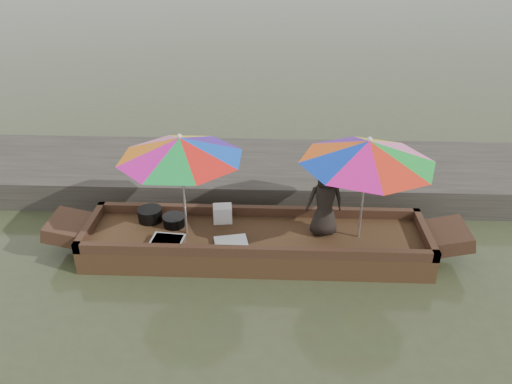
{
  "coord_description": "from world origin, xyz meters",
  "views": [
    {
      "loc": [
        0.26,
        -6.11,
        4.36
      ],
      "look_at": [
        0.0,
        0.1,
        1.0
      ],
      "focal_mm": 35.0,
      "sensor_mm": 36.0,
      "label": 1
    }
  ],
  "objects_px": {
    "charcoal_grill": "(174,221)",
    "umbrella_bow": "(183,186)",
    "umbrella_stern": "(364,190)",
    "tray_scallop": "(231,243)",
    "vendor": "(325,201)",
    "cooking_pot": "(150,215)",
    "supply_bag": "(223,214)",
    "tray_crayfish": "(168,241)",
    "boat_hull": "(256,244)"
  },
  "relations": [
    {
      "from": "charcoal_grill",
      "to": "umbrella_bow",
      "type": "bearing_deg",
      "value": -40.85
    },
    {
      "from": "umbrella_bow",
      "to": "umbrella_stern",
      "type": "relative_size",
      "value": 0.94
    },
    {
      "from": "tray_scallop",
      "to": "umbrella_bow",
      "type": "relative_size",
      "value": 0.26
    },
    {
      "from": "tray_scallop",
      "to": "umbrella_bow",
      "type": "xyz_separation_m",
      "value": [
        -0.67,
        0.28,
        0.74
      ]
    },
    {
      "from": "vendor",
      "to": "umbrella_stern",
      "type": "distance_m",
      "value": 0.57
    },
    {
      "from": "cooking_pot",
      "to": "umbrella_stern",
      "type": "distance_m",
      "value": 3.2
    },
    {
      "from": "tray_scallop",
      "to": "umbrella_stern",
      "type": "distance_m",
      "value": 1.99
    },
    {
      "from": "supply_bag",
      "to": "vendor",
      "type": "distance_m",
      "value": 1.57
    },
    {
      "from": "charcoal_grill",
      "to": "umbrella_stern",
      "type": "relative_size",
      "value": 0.17
    },
    {
      "from": "tray_crayfish",
      "to": "vendor",
      "type": "xyz_separation_m",
      "value": [
        2.21,
        0.39,
        0.49
      ]
    },
    {
      "from": "charcoal_grill",
      "to": "vendor",
      "type": "xyz_separation_m",
      "value": [
        2.21,
        -0.1,
        0.46
      ]
    },
    {
      "from": "tray_scallop",
      "to": "vendor",
      "type": "height_order",
      "value": "vendor"
    },
    {
      "from": "cooking_pot",
      "to": "tray_scallop",
      "type": "height_order",
      "value": "cooking_pot"
    },
    {
      "from": "supply_bag",
      "to": "umbrella_bow",
      "type": "bearing_deg",
      "value": -144.54
    },
    {
      "from": "vendor",
      "to": "tray_crayfish",
      "type": "bearing_deg",
      "value": 4.34
    },
    {
      "from": "tray_crayfish",
      "to": "vendor",
      "type": "height_order",
      "value": "vendor"
    },
    {
      "from": "boat_hull",
      "to": "tray_scallop",
      "type": "xyz_separation_m",
      "value": [
        -0.34,
        -0.28,
        0.21
      ]
    },
    {
      "from": "boat_hull",
      "to": "vendor",
      "type": "bearing_deg",
      "value": 5.15
    },
    {
      "from": "tray_scallop",
      "to": "supply_bag",
      "type": "xyz_separation_m",
      "value": [
        -0.18,
        0.63,
        0.1
      ]
    },
    {
      "from": "charcoal_grill",
      "to": "tray_scallop",
      "type": "bearing_deg",
      "value": -27.66
    },
    {
      "from": "tray_crayfish",
      "to": "charcoal_grill",
      "type": "bearing_deg",
      "value": 90.29
    },
    {
      "from": "tray_scallop",
      "to": "charcoal_grill",
      "type": "height_order",
      "value": "charcoal_grill"
    },
    {
      "from": "tray_crayfish",
      "to": "supply_bag",
      "type": "bearing_deg",
      "value": 42.53
    },
    {
      "from": "tray_crayfish",
      "to": "vendor",
      "type": "distance_m",
      "value": 2.3
    },
    {
      "from": "supply_bag",
      "to": "vendor",
      "type": "xyz_separation_m",
      "value": [
        1.5,
        -0.26,
        0.41
      ]
    },
    {
      "from": "vendor",
      "to": "umbrella_bow",
      "type": "xyz_separation_m",
      "value": [
        -1.99,
        -0.09,
        0.24
      ]
    },
    {
      "from": "tray_scallop",
      "to": "supply_bag",
      "type": "relative_size",
      "value": 1.64
    },
    {
      "from": "boat_hull",
      "to": "charcoal_grill",
      "type": "relative_size",
      "value": 15.61
    },
    {
      "from": "boat_hull",
      "to": "charcoal_grill",
      "type": "bearing_deg",
      "value": 171.14
    },
    {
      "from": "tray_crayfish",
      "to": "umbrella_bow",
      "type": "bearing_deg",
      "value": 54.03
    },
    {
      "from": "cooking_pot",
      "to": "boat_hull",
      "type": "bearing_deg",
      "value": -11.58
    },
    {
      "from": "vendor",
      "to": "umbrella_stern",
      "type": "xyz_separation_m",
      "value": [
        0.51,
        -0.09,
        0.24
      ]
    },
    {
      "from": "vendor",
      "to": "umbrella_bow",
      "type": "bearing_deg",
      "value": -3.15
    },
    {
      "from": "supply_bag",
      "to": "boat_hull",
      "type": "bearing_deg",
      "value": -34.19
    },
    {
      "from": "charcoal_grill",
      "to": "boat_hull",
      "type": "bearing_deg",
      "value": -8.86
    },
    {
      "from": "vendor",
      "to": "umbrella_bow",
      "type": "height_order",
      "value": "umbrella_bow"
    },
    {
      "from": "cooking_pot",
      "to": "charcoal_grill",
      "type": "relative_size",
      "value": 1.16
    },
    {
      "from": "supply_bag",
      "to": "tray_scallop",
      "type": "bearing_deg",
      "value": -74.1
    },
    {
      "from": "boat_hull",
      "to": "charcoal_grill",
      "type": "xyz_separation_m",
      "value": [
        -1.23,
        0.19,
        0.25
      ]
    },
    {
      "from": "tray_scallop",
      "to": "charcoal_grill",
      "type": "distance_m",
      "value": 1.01
    },
    {
      "from": "vendor",
      "to": "cooking_pot",
      "type": "bearing_deg",
      "value": -11.06
    },
    {
      "from": "supply_bag",
      "to": "vendor",
      "type": "bearing_deg",
      "value": -9.99
    },
    {
      "from": "boat_hull",
      "to": "tray_crayfish",
      "type": "height_order",
      "value": "tray_crayfish"
    },
    {
      "from": "boat_hull",
      "to": "umbrella_stern",
      "type": "relative_size",
      "value": 2.69
    },
    {
      "from": "cooking_pot",
      "to": "vendor",
      "type": "xyz_separation_m",
      "value": [
        2.6,
        -0.24,
        0.44
      ]
    },
    {
      "from": "boat_hull",
      "to": "umbrella_bow",
      "type": "height_order",
      "value": "umbrella_bow"
    },
    {
      "from": "cooking_pot",
      "to": "vendor",
      "type": "relative_size",
      "value": 0.34
    },
    {
      "from": "cooking_pot",
      "to": "tray_scallop",
      "type": "distance_m",
      "value": 1.42
    },
    {
      "from": "umbrella_stern",
      "to": "umbrella_bow",
      "type": "bearing_deg",
      "value": 180.0
    },
    {
      "from": "tray_crayfish",
      "to": "umbrella_stern",
      "type": "height_order",
      "value": "umbrella_stern"
    }
  ]
}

